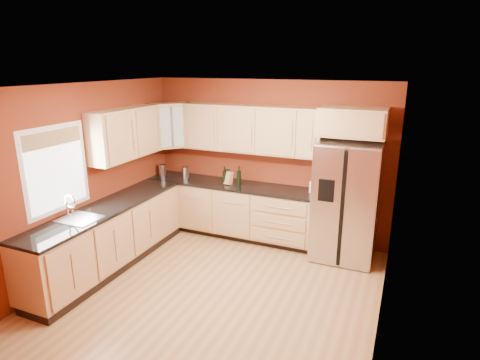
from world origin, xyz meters
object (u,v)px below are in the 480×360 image
object	(u,v)px
refrigerator	(346,201)
wine_bottle_a	(225,175)
knife_block	(229,178)
canister_left	(186,172)
soap_dispenser	(312,186)

from	to	relation	value
refrigerator	wine_bottle_a	xyz separation A→B (m)	(-1.97, 0.00, 0.18)
refrigerator	knife_block	xyz separation A→B (m)	(-1.91, 0.02, 0.14)
canister_left	soap_dispenser	xyz separation A→B (m)	(2.21, 0.05, 0.01)
wine_bottle_a	canister_left	bearing A→B (deg)	175.10
refrigerator	knife_block	distance (m)	1.92
refrigerator	soap_dispenser	size ratio (longest dim) A/B	8.54
refrigerator	soap_dispenser	world-z (taller)	refrigerator
refrigerator	wine_bottle_a	world-z (taller)	refrigerator
soap_dispenser	wine_bottle_a	bearing A→B (deg)	-175.28
wine_bottle_a	knife_block	world-z (taller)	wine_bottle_a
refrigerator	canister_left	size ratio (longest dim) A/B	9.12
canister_left	knife_block	world-z (taller)	knife_block
soap_dispenser	canister_left	bearing A→B (deg)	-178.69
refrigerator	soap_dispenser	xyz separation A→B (m)	(-0.55, 0.12, 0.13)
wine_bottle_a	soap_dispenser	distance (m)	1.43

